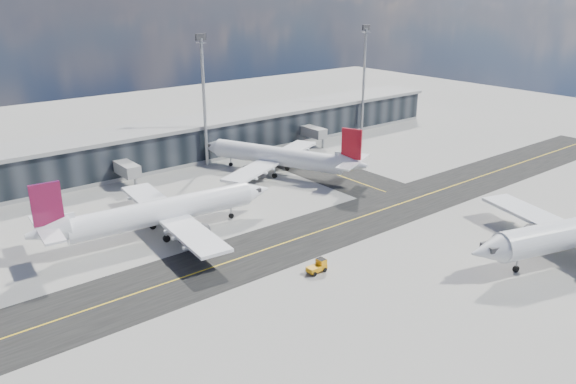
# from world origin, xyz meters

# --- Properties ---
(ground) EXTENTS (300.00, 300.00, 0.00)m
(ground) POSITION_xyz_m (0.00, 0.00, 0.00)
(ground) COLOR gray
(ground) RESTS_ON ground
(taxiway_lanes) EXTENTS (180.00, 63.00, 0.03)m
(taxiway_lanes) POSITION_xyz_m (3.91, 10.74, 0.01)
(taxiway_lanes) COLOR black
(taxiway_lanes) RESTS_ON ground
(terminal_concourse) EXTENTS (152.00, 19.80, 8.80)m
(terminal_concourse) POSITION_xyz_m (0.04, 54.93, 4.09)
(terminal_concourse) COLOR black
(terminal_concourse) RESTS_ON ground
(floodlight_masts) EXTENTS (102.50, 0.70, 28.90)m
(floodlight_masts) POSITION_xyz_m (0.00, 48.00, 15.61)
(floodlight_masts) COLOR gray
(floodlight_masts) RESTS_ON ground
(airliner_af) EXTENTS (40.66, 34.71, 12.04)m
(airliner_af) POSITION_xyz_m (-25.94, 18.97, 3.98)
(airliner_af) COLOR white
(airliner_af) RESTS_ON ground
(airliner_redtail) EXTENTS (32.87, 38.07, 11.82)m
(airliner_redtail) POSITION_xyz_m (8.64, 32.20, 3.90)
(airliner_redtail) COLOR white
(airliner_redtail) RESTS_ON ground
(baggage_tug) EXTENTS (3.01, 1.60, 1.86)m
(baggage_tug) POSITION_xyz_m (-14.54, -6.51, 0.93)
(baggage_tug) COLOR orange
(baggage_tug) RESTS_ON ground
(service_van) EXTENTS (4.90, 5.41, 1.40)m
(service_van) POSITION_xyz_m (12.99, 44.00, 0.70)
(service_van) COLOR white
(service_van) RESTS_ON ground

